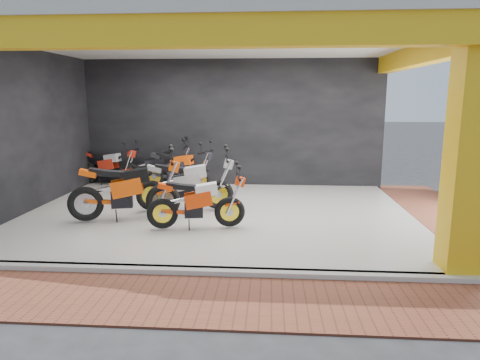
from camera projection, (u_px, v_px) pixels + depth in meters
The scene contains 17 objects.
ground at pixel (203, 250), 7.06m from camera, with size 80.00×80.00×0.00m, color #2D2D30.
showroom_floor at pixel (218, 215), 9.01m from camera, with size 8.00×6.00×0.10m, color silver.
showroom_ceiling at pixel (216, 39), 8.35m from camera, with size 8.40×6.40×0.20m, color beige.
back_wall at pixel (231, 125), 11.73m from camera, with size 8.20×0.20×3.50m, color black.
left_wall at pixel (24, 133), 8.98m from camera, with size 0.20×6.20×3.50m, color black.
corner_column at pixel (469, 152), 5.74m from camera, with size 0.50×0.50×3.50m, color gold.
header_beam_front at pixel (187, 32), 5.46m from camera, with size 8.40×0.30×0.40m, color gold.
header_beam_right at pixel (425, 53), 8.12m from camera, with size 0.30×6.40×0.40m, color gold.
floor_kerb at pixel (192, 271), 6.06m from camera, with size 8.00×0.20×0.10m, color silver.
paver_front at pixel (181, 299), 5.30m from camera, with size 9.00×1.40×0.03m, color brown.
paver_right at pixel (452, 221), 8.68m from camera, with size 1.40×7.00×0.03m, color brown.
moto_hero at pixel (230, 197), 7.82m from camera, with size 1.89×0.70×1.16m, color #F03D0A, non-canonical shape.
moto_row_a at pixel (218, 180), 9.04m from camera, with size 2.17×0.80×1.33m, color #95989C, non-canonical shape.
moto_row_b at pixel (163, 184), 8.42m from camera, with size 2.27×0.84×1.39m, color #ED4F0A, non-canonical shape.
moto_row_c at pixel (200, 168), 10.74m from camera, with size 2.08×0.77×1.27m, color black, non-canonical shape.
moto_row_d at pixel (179, 163), 11.57m from camera, with size 2.10×0.78×1.28m, color black, non-canonical shape.
moto_row_e at pixel (126, 165), 11.54m from camera, with size 1.96×0.73×1.20m, color red, non-canonical shape.
Camera 1 is at (1.09, -6.66, 2.46)m, focal length 32.00 mm.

